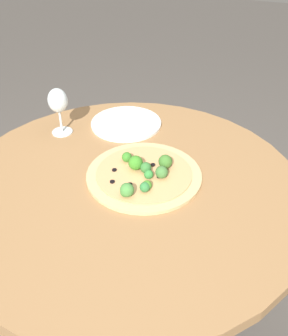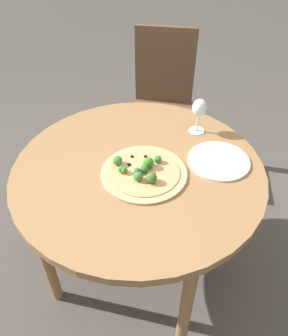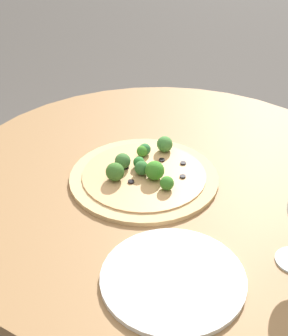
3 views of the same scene
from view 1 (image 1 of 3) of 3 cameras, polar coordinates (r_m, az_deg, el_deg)
The scene contains 5 objects.
ground_plane at distance 1.64m, azimuth -1.83°, elevation -21.92°, with size 12.00×12.00×0.00m, color #4C4742.
dining_table at distance 1.15m, azimuth -2.43°, elevation -4.77°, with size 1.03×1.03×0.71m.
pizza at distance 1.11m, azimuth 0.01°, elevation -0.88°, with size 0.34×0.34×0.06m.
wine_glass at distance 1.31m, azimuth -12.98°, elevation 9.71°, with size 0.07×0.07×0.17m.
plate_near at distance 1.38m, azimuth -2.74°, elevation 6.84°, with size 0.26×0.26×0.01m.
Camera 1 is at (-0.78, -0.37, 1.39)m, focal length 40.00 mm.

